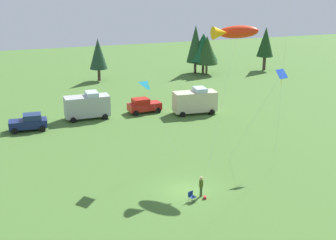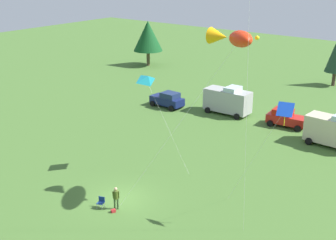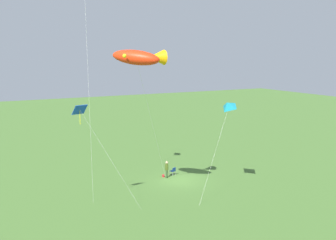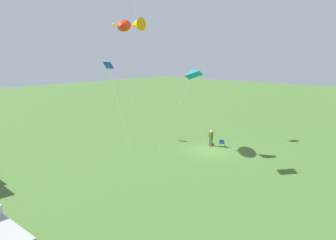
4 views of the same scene
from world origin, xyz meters
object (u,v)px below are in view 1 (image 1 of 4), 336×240
object	(u,v)px
car_navy_hatch	(29,122)
car_red_sedan	(144,105)
kite_delta_teal	(148,84)
person_kite_flyer	(201,185)
folding_chair	(191,196)
kite_diamond_blue	(281,76)
van_motorhome_grey	(87,106)
van_camper_beige	(195,101)
kite_large_fish	(233,32)
backpack_on_grass	(205,197)

from	to	relation	value
car_navy_hatch	car_red_sedan	xyz separation A→B (m)	(14.30, 2.48, 0.00)
kite_delta_teal	person_kite_flyer	bearing A→B (deg)	-70.00
folding_chair	kite_diamond_blue	size ratio (longest dim) A/B	0.09
car_red_sedan	van_motorhome_grey	bearing A→B (deg)	-3.84
car_red_sedan	kite_diamond_blue	size ratio (longest dim) A/B	0.50
van_motorhome_grey	kite_delta_teal	size ratio (longest dim) A/B	0.64
car_navy_hatch	van_camper_beige	distance (m)	20.39
kite_large_fish	backpack_on_grass	bearing A→B (deg)	-128.16
van_camper_beige	kite_delta_teal	distance (m)	19.46
van_camper_beige	folding_chair	bearing A→B (deg)	-109.36
backpack_on_grass	kite_large_fish	world-z (taller)	kite_large_fish
person_kite_flyer	car_navy_hatch	xyz separation A→B (m)	(-12.13, 21.60, -0.07)
person_kite_flyer	van_camper_beige	xyz separation A→B (m)	(8.25, 21.60, 0.62)
backpack_on_grass	kite_large_fish	bearing A→B (deg)	51.84
van_camper_beige	kite_diamond_blue	world-z (taller)	kite_diamond_blue
van_motorhome_grey	car_red_sedan	distance (m)	7.26
folding_chair	van_motorhome_grey	distance (m)	24.77
car_red_sedan	kite_delta_teal	distance (m)	19.38
folding_chair	car_red_sedan	distance (m)	24.81
person_kite_flyer	van_camper_beige	distance (m)	23.13
car_navy_hatch	kite_large_fish	size ratio (longest dim) A/B	0.33
van_motorhome_grey	car_red_sedan	xyz separation A→B (m)	(7.23, 0.19, -0.69)
kite_large_fish	kite_delta_teal	size ratio (longest dim) A/B	1.52
folding_chair	kite_diamond_blue	distance (m)	14.60
car_navy_hatch	van_motorhome_grey	xyz separation A→B (m)	(7.07, 2.29, 0.69)
person_kite_flyer	kite_diamond_blue	distance (m)	13.33
folding_chair	car_navy_hatch	xyz separation A→B (m)	(-11.09, 22.12, 0.46)
kite_large_fish	kite_delta_teal	distance (m)	8.98
kite_delta_teal	car_navy_hatch	bearing A→B (deg)	122.99
car_navy_hatch	van_motorhome_grey	world-z (taller)	van_motorhome_grey
folding_chair	car_red_sedan	size ratio (longest dim) A/B	0.19
car_navy_hatch	van_motorhome_grey	distance (m)	7.47
kite_delta_teal	van_motorhome_grey	bearing A→B (deg)	98.71
car_red_sedan	kite_large_fish	world-z (taller)	kite_large_fish
car_navy_hatch	kite_large_fish	xyz separation A→B (m)	(17.67, -15.20, 11.24)
person_kite_flyer	backpack_on_grass	distance (m)	1.03
van_motorhome_grey	kite_delta_teal	distance (m)	18.59
person_kite_flyer	kite_large_fish	bearing A→B (deg)	91.49
car_navy_hatch	backpack_on_grass	bearing A→B (deg)	-58.55
folding_chair	van_motorhome_grey	xyz separation A→B (m)	(-4.02, 24.41, 1.16)
car_navy_hatch	folding_chair	bearing A→B (deg)	-61.00
van_camper_beige	kite_diamond_blue	distance (m)	17.69
kite_large_fish	van_motorhome_grey	bearing A→B (deg)	121.20
van_camper_beige	kite_diamond_blue	xyz separation A→B (m)	(1.74, -16.37, 6.48)
van_camper_beige	kite_large_fish	xyz separation A→B (m)	(-2.72, -15.21, 10.55)
kite_diamond_blue	car_red_sedan	bearing A→B (deg)	112.53
backpack_on_grass	car_navy_hatch	distance (m)	25.26
van_camper_beige	van_motorhome_grey	bearing A→B (deg)	173.67
backpack_on_grass	van_motorhome_grey	xyz separation A→B (m)	(-5.20, 24.36, 1.53)
folding_chair	person_kite_flyer	bearing A→B (deg)	97.78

